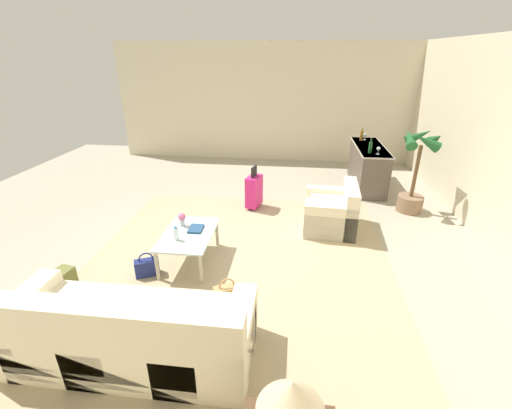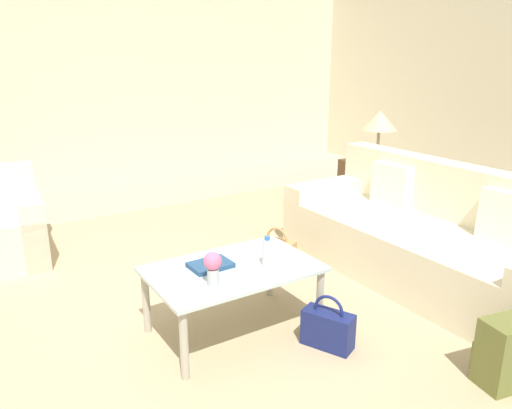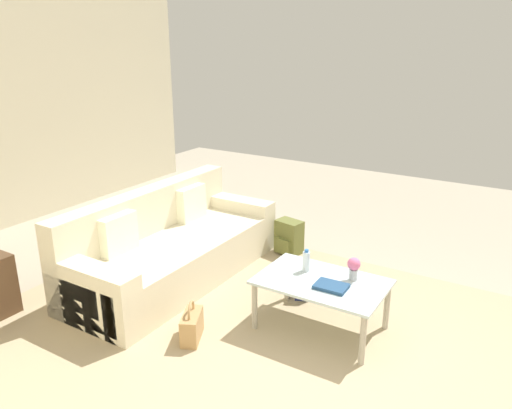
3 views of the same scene
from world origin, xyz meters
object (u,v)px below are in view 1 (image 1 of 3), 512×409
at_px(wine_bottle_amber, 362,136).
at_px(potted_palm, 416,171).
at_px(table_lamp, 291,397).
at_px(wine_glass_leftmost, 365,135).
at_px(handbag_tan, 227,294).
at_px(backpack_olive, 64,286).
at_px(coffee_table_book, 196,229).
at_px(wine_glass_left_of_centre, 378,149).
at_px(flower_vase, 182,218).
at_px(bar_console, 368,166).
at_px(suitcase_magenta, 254,191).
at_px(armchair, 334,213).
at_px(coffee_table, 188,237).
at_px(wine_bottle_green, 370,147).
at_px(handbag_navy, 147,267).
at_px(water_bottle, 176,234).
at_px(couch, 124,337).

bearing_deg(wine_bottle_amber, potted_palm, 21.13).
distance_m(table_lamp, wine_glass_leftmost, 7.11).
distance_m(handbag_tan, backpack_olive, 2.02).
relative_size(coffee_table_book, wine_glass_left_of_centre, 1.71).
xyz_separation_m(flower_vase, bar_console, (-3.28, 3.25, -0.11)).
bearing_deg(suitcase_magenta, flower_vase, -25.53).
relative_size(armchair, coffee_table, 0.97).
height_order(wine_bottle_green, backpack_olive, wine_bottle_green).
bearing_deg(wine_bottle_amber, coffee_table_book, -36.43).
height_order(handbag_tan, handbag_navy, same).
distance_m(flower_vase, wine_glass_leftmost, 5.09).
bearing_deg(water_bottle, backpack_olive, -56.02).
distance_m(water_bottle, handbag_tan, 1.13).
relative_size(coffee_table, flower_vase, 5.26).
xyz_separation_m(flower_vase, handbag_navy, (0.63, -0.33, -0.46)).
distance_m(couch, potted_palm, 5.54).
height_order(armchair, coffee_table_book, armchair).
height_order(water_bottle, backpack_olive, water_bottle).
distance_m(coffee_table_book, handbag_tan, 1.21).
bearing_deg(armchair, handbag_navy, -57.20).
height_order(wine_bottle_amber, suitcase_magenta, wine_bottle_amber).
bearing_deg(bar_console, coffee_table_book, -41.78).
bearing_deg(coffee_table, handbag_tan, 40.32).
distance_m(coffee_table_book, potted_palm, 4.19).
height_order(wine_glass_leftmost, wine_bottle_green, wine_bottle_green).
relative_size(couch, wine_glass_left_of_centre, 15.94).
relative_size(couch, wine_glass_leftmost, 15.94).
distance_m(suitcase_magenta, potted_palm, 3.04).
xyz_separation_m(handbag_tan, potted_palm, (-3.05, 2.98, 0.67)).
height_order(bar_console, handbag_tan, bar_console).
relative_size(wine_bottle_amber, potted_palm, 0.19).
xyz_separation_m(table_lamp, handbag_tan, (-1.95, -0.78, -0.91)).
relative_size(suitcase_magenta, handbag_navy, 2.37).
height_order(table_lamp, potted_palm, potted_palm).
height_order(armchair, table_lamp, table_lamp).
distance_m(coffee_table, flower_vase, 0.32).
distance_m(table_lamp, wine_glass_left_of_centre, 5.90).
relative_size(suitcase_magenta, potted_palm, 0.53).
xyz_separation_m(handbag_navy, backpack_olive, (0.59, -0.81, 0.06)).
bearing_deg(wine_glass_left_of_centre, backpack_olive, -48.76).
bearing_deg(coffee_table_book, handbag_navy, -48.52).
xyz_separation_m(wine_bottle_green, handbag_tan, (3.80, -2.26, -0.91)).
distance_m(flower_vase, bar_console, 4.62).
bearing_deg(wine_glass_left_of_centre, couch, -34.63).
distance_m(couch, backpack_olive, 1.44).
bearing_deg(flower_vase, table_lamp, 28.65).
bearing_deg(wine_glass_leftmost, flower_vase, -39.54).
height_order(wine_bottle_green, handbag_navy, wine_bottle_green).
xyz_separation_m(armchair, wine_bottle_amber, (-2.76, 0.82, 0.75)).
height_order(wine_glass_left_of_centre, wine_bottle_amber, wine_bottle_amber).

